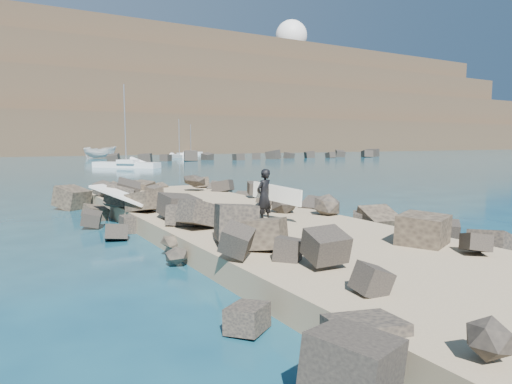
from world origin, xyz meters
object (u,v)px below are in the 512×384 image
(surfer_with_board, at_px, (266,196))
(radome, at_px, (291,41))
(surfboard_resting, at_px, (121,198))
(boat_imported, at_px, (100,152))

(surfer_with_board, distance_m, radome, 183.87)
(surfboard_resting, relative_size, surfer_with_board, 1.32)
(boat_imported, distance_m, radome, 124.42)
(surfboard_resting, height_order, surfer_with_board, surfer_with_board)
(radome, bearing_deg, surfer_with_board, -125.13)
(surfboard_resting, bearing_deg, surfer_with_board, -85.64)
(boat_imported, bearing_deg, radome, -31.35)
(surfboard_resting, xyz_separation_m, radome, (106.14, 141.64, 42.82))
(surfboard_resting, height_order, boat_imported, boat_imported)
(surfboard_resting, bearing_deg, radome, 23.16)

